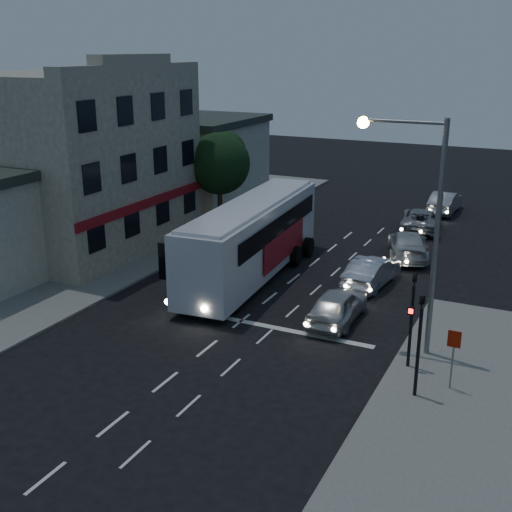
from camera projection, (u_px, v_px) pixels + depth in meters
The scene contains 16 objects.
ground at pixel (219, 339), 26.44m from camera, with size 120.00×120.00×0.00m, color black.
sidewalk_far at pixel (95, 246), 38.65m from camera, with size 12.00×50.00×0.12m, color slate.
road_markings at pixel (280, 315), 28.74m from camera, with size 8.00×30.55×0.01m.
tour_bus at pixel (252, 237), 32.92m from camera, with size 3.64×13.24×4.02m.
car_suv at pixel (337, 305), 27.89m from camera, with size 1.77×4.41×1.50m, color silver.
car_sedan_a at pixel (372, 271), 32.18m from camera, with size 1.57×4.50×1.48m, color silver.
car_sedan_b at pixel (408, 245), 36.48m from camera, with size 2.13×5.23×1.52m, color silver.
car_sedan_c at pixel (420, 219), 41.97m from camera, with size 2.40×5.19×1.44m, color #92929A.
car_extra at pixel (445, 202), 46.41m from camera, with size 1.64×4.70×1.55m, color #A5A6A8.
traffic_signal_main at pixel (412, 309), 23.21m from camera, with size 0.25×0.35×4.10m.
traffic_signal_side at pixel (420, 333), 21.23m from camera, with size 0.18×0.15×4.10m.
regulatory_sign at pixel (453, 350), 21.89m from camera, with size 0.45×0.12×2.20m.
streetlight at pixel (421, 211), 23.51m from camera, with size 3.32×0.44×9.00m.
main_building at pixel (75, 160), 37.47m from camera, with size 10.12×12.00×11.00m.
low_building_north at pixel (190, 160), 48.10m from camera, with size 9.40×9.40×6.50m.
street_tree at pixel (219, 161), 41.30m from camera, with size 4.00×4.00×6.20m.
Camera 1 is at (11.85, -21.02, 11.43)m, focal length 45.00 mm.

